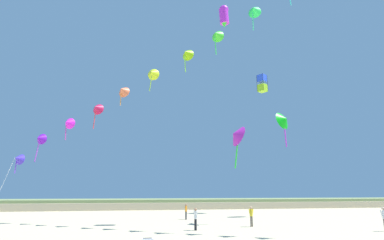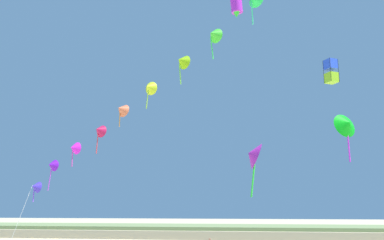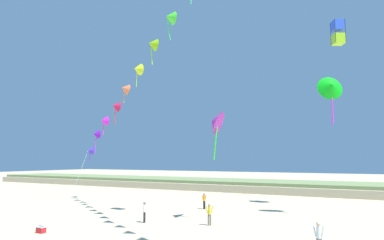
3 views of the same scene
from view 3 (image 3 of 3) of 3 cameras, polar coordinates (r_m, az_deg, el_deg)
dune_ridge at (r=55.72m, az=13.99°, el=-10.66°), size 120.00×12.06×1.54m
person_near_left at (r=19.63m, az=20.39°, el=-17.64°), size 0.59×0.23×1.69m
person_near_right at (r=27.82m, az=-7.92°, el=-14.72°), size 0.23×0.55×1.59m
person_mid_center at (r=26.46m, az=2.92°, el=-15.17°), size 0.53×0.33×1.61m
person_far_left at (r=34.91m, az=2.05°, el=-13.16°), size 0.29×0.52×1.54m
kite_banner_string at (r=30.88m, az=-6.41°, el=12.71°), size 34.13×18.37×24.55m
large_kite_low_lead at (r=28.29m, az=3.89°, el=-0.39°), size 1.64×2.19×4.17m
large_kite_mid_trail at (r=40.35m, az=23.15°, el=13.26°), size 1.52×1.52×2.55m
large_kite_outer_drift at (r=32.61m, az=22.20°, el=5.20°), size 2.58×2.22×4.52m
beach_cooler at (r=26.02m, az=-23.87°, el=-16.38°), size 0.58×0.41×0.46m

